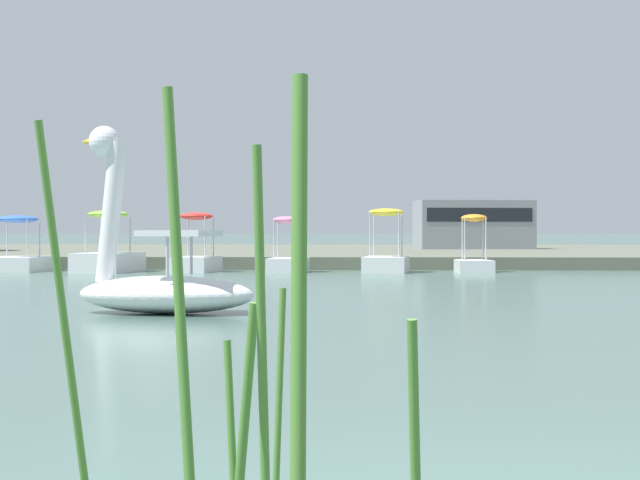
{
  "coord_description": "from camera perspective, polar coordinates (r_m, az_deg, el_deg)",
  "views": [
    {
      "loc": [
        -0.62,
        -4.28,
        1.14
      ],
      "look_at": [
        -1.68,
        19.71,
        0.9
      ],
      "focal_mm": 66.22,
      "sensor_mm": 36.0,
      "label": 1
    }
  ],
  "objects": [
    {
      "name": "pedal_boat_red",
      "position": [
        31.14,
        -5.99,
        -0.69
      ],
      "size": [
        1.16,
        1.95,
        1.56
      ],
      "color": "white",
      "rests_on": "ground_plane"
    },
    {
      "name": "shore_bank_far",
      "position": [
        45.13,
        3.32,
        -0.67
      ],
      "size": [
        125.43,
        25.74,
        0.35
      ],
      "primitive_type": "cube",
      "color": "#5B6051",
      "rests_on": "ground_plane"
    },
    {
      "name": "pedal_boat_pink",
      "position": [
        30.86,
        -1.55,
        -0.75
      ],
      "size": [
        1.03,
        1.92,
        1.47
      ],
      "color": "white",
      "rests_on": "ground_plane"
    },
    {
      "name": "pedal_boat_orange",
      "position": [
        31.07,
        7.45,
        -0.83
      ],
      "size": [
        0.94,
        1.77,
        1.52
      ],
      "color": "white",
      "rests_on": "ground_plane"
    },
    {
      "name": "swan_boat",
      "position": [
        15.94,
        -7.77,
        -1.85
      ],
      "size": [
        2.6,
        1.62,
        2.53
      ],
      "color": "white",
      "rests_on": "ground_plane"
    },
    {
      "name": "reed_clump_foreground",
      "position": [
        2.98,
        -2.26,
        -9.7
      ],
      "size": [
        2.92,
        1.24,
        1.47
      ],
      "color": "#4C7F33",
      "rests_on": "ground_plane"
    },
    {
      "name": "parked_van",
      "position": [
        45.94,
        7.44,
        0.84
      ],
      "size": [
        4.7,
        2.54,
        1.87
      ],
      "color": "gray",
      "rests_on": "shore_bank_far"
    },
    {
      "name": "pedal_boat_yellow",
      "position": [
        30.63,
        3.22,
        -0.66
      ],
      "size": [
        1.28,
        2.25,
        1.66
      ],
      "color": "white",
      "rests_on": "ground_plane"
    },
    {
      "name": "pedal_boat_lime",
      "position": [
        31.42,
        -10.2,
        -0.7
      ],
      "size": [
        1.57,
        2.53,
        1.62
      ],
      "color": "white",
      "rests_on": "ground_plane"
    },
    {
      "name": "pedal_boat_blue",
      "position": [
        32.46,
        -14.43,
        -0.75
      ],
      "size": [
        1.57,
        2.38,
        1.49
      ],
      "color": "white",
      "rests_on": "ground_plane"
    }
  ]
}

